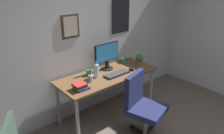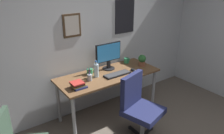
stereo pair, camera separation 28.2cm
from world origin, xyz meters
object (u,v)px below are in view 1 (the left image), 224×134
Objects in this scene: coffee_mug_far at (89,72)px; pen_cup at (90,78)px; computer_mouse at (132,69)px; potted_plant at (139,59)px; keyboard at (117,74)px; water_bottle at (96,71)px; coffee_mug_near at (123,60)px; monitor at (107,55)px; book_stack_left at (80,86)px; office_chair at (142,104)px.

pen_cup reaches higher than coffee_mug_far.
computer_mouse is 0.56× the size of potted_plant.
keyboard is 3.91× the size of computer_mouse.
water_bottle is 0.17m from pen_cup.
pen_cup is (-1.00, 0.01, -0.05)m from potted_plant.
potted_plant is (0.89, -0.20, 0.06)m from coffee_mug_far.
coffee_mug_far reaches higher than coffee_mug_near.
monitor is 0.36m from keyboard.
potted_plant is (0.85, -0.07, -0.00)m from water_bottle.
book_stack_left is (-0.39, -0.16, -0.06)m from water_bottle.
monitor is 4.18× the size of computer_mouse.
potted_plant is 0.98× the size of pen_cup.
pen_cup is at bearing -164.18° from coffee_mug_near.
coffee_mug_near is (0.73, 0.19, -0.06)m from water_bottle.
monitor reaches higher than keyboard.
office_chair reaches higher than potted_plant.
office_chair is at bearing -134.19° from potted_plant.
keyboard is 0.68m from book_stack_left.
office_chair is 7.51× the size of coffee_mug_near.
potted_plant is (0.56, 0.06, 0.09)m from keyboard.
coffee_mug_far reaches higher than keyboard.
monitor is at bearing 84.05° from keyboard.
water_bottle reaches higher than coffee_mug_far.
water_bottle is (-0.59, 0.16, 0.09)m from computer_mouse.
computer_mouse is at bearing 56.27° from office_chair.
office_chair is 0.97m from potted_plant.
water_bottle is 1.26× the size of book_stack_left.
water_bottle is (-0.29, 0.13, 0.09)m from keyboard.
pen_cup is (-0.47, -0.21, -0.19)m from monitor.
water_bottle reaches higher than pen_cup.
computer_mouse is at bearing 0.52° from book_stack_left.
pen_cup is at bearing 118.23° from office_chair.
book_stack_left is at bearing -177.24° from keyboard.
office_chair is at bearing -97.30° from monitor.
coffee_mug_near reaches higher than computer_mouse.
office_chair is 3.76× the size of water_bottle.
coffee_mug_near is at bearing 68.31° from computer_mouse.
monitor is 0.38m from water_bottle.
monitor is at bearing -174.35° from coffee_mug_near.
water_bottle is 1.29× the size of potted_plant.
pen_cup is at bearing 170.66° from keyboard.
monitor is at bearing 131.48° from computer_mouse.
keyboard is 2.15× the size of book_stack_left.
water_bottle is at bearing 165.27° from computer_mouse.
keyboard is 1.70× the size of water_bottle.
monitor is at bearing 23.90° from book_stack_left.
computer_mouse is at bearing -48.52° from monitor.
keyboard is 0.54m from coffee_mug_near.
water_bottle is at bearing -72.96° from coffee_mug_far.
keyboard is (0.08, 0.60, 0.22)m from office_chair.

